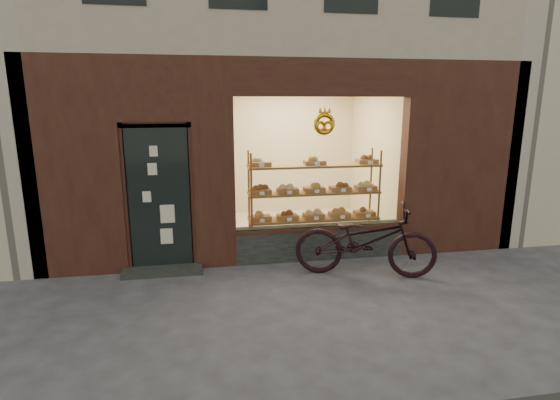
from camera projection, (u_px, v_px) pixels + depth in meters
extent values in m
plane|color=#3A3A3A|center=(330.00, 325.00, 4.96)|extent=(90.00, 90.00, 0.00)
cube|color=black|center=(320.00, 242.00, 7.02)|extent=(2.70, 0.25, 0.55)
cube|color=black|center=(159.00, 198.00, 6.35)|extent=(0.90, 0.04, 2.15)
cube|color=black|center=(163.00, 271.00, 6.43)|extent=(1.15, 0.35, 0.08)
torus|color=#F0A81B|center=(324.00, 124.00, 6.50)|extent=(0.33, 0.07, 0.33)
cube|color=brown|center=(313.00, 247.00, 7.48)|extent=(2.20, 0.45, 0.04)
cube|color=brown|center=(314.00, 218.00, 7.37)|extent=(2.20, 0.45, 0.03)
cube|color=brown|center=(314.00, 192.00, 7.27)|extent=(2.20, 0.45, 0.04)
cube|color=brown|center=(315.00, 166.00, 7.17)|extent=(2.20, 0.45, 0.04)
cylinder|color=brown|center=(252.00, 206.00, 6.93)|extent=(0.04, 0.04, 1.70)
cylinder|color=brown|center=(379.00, 201.00, 7.30)|extent=(0.04, 0.04, 1.70)
cylinder|color=brown|center=(249.00, 201.00, 7.30)|extent=(0.04, 0.04, 1.70)
cylinder|color=brown|center=(370.00, 196.00, 7.67)|extent=(0.04, 0.04, 1.70)
cube|color=olive|center=(261.00, 218.00, 7.20)|extent=(0.34, 0.24, 0.07)
sphere|color=#A37B42|center=(261.00, 213.00, 7.18)|extent=(0.11, 0.11, 0.11)
cube|color=white|center=(262.00, 221.00, 7.02)|extent=(0.07, 0.01, 0.05)
cube|color=olive|center=(287.00, 217.00, 7.28)|extent=(0.34, 0.24, 0.07)
sphere|color=brown|center=(287.00, 212.00, 7.26)|extent=(0.11, 0.11, 0.11)
cube|color=white|center=(290.00, 220.00, 7.10)|extent=(0.07, 0.01, 0.05)
cube|color=olive|center=(314.00, 215.00, 7.35)|extent=(0.34, 0.24, 0.07)
sphere|color=#DEBC82|center=(314.00, 211.00, 7.33)|extent=(0.11, 0.11, 0.11)
cube|color=white|center=(316.00, 218.00, 7.18)|extent=(0.07, 0.01, 0.05)
cube|color=olive|center=(339.00, 214.00, 7.43)|extent=(0.34, 0.24, 0.07)
sphere|color=#A37B42|center=(339.00, 209.00, 7.41)|extent=(0.11, 0.11, 0.11)
cube|color=white|center=(343.00, 217.00, 7.25)|extent=(0.07, 0.01, 0.05)
cube|color=olive|center=(364.00, 213.00, 7.51)|extent=(0.34, 0.24, 0.07)
sphere|color=brown|center=(365.00, 208.00, 7.49)|extent=(0.11, 0.11, 0.11)
cube|color=white|center=(368.00, 216.00, 7.33)|extent=(0.08, 0.01, 0.05)
cube|color=olive|center=(260.00, 191.00, 7.10)|extent=(0.34, 0.24, 0.07)
sphere|color=brown|center=(260.00, 186.00, 7.08)|extent=(0.11, 0.11, 0.11)
cube|color=white|center=(262.00, 194.00, 6.92)|extent=(0.07, 0.01, 0.06)
cube|color=olive|center=(288.00, 190.00, 7.18)|extent=(0.34, 0.24, 0.07)
sphere|color=#DEBC82|center=(288.00, 185.00, 7.16)|extent=(0.11, 0.11, 0.11)
cube|color=white|center=(290.00, 192.00, 7.00)|extent=(0.07, 0.01, 0.06)
cube|color=olive|center=(314.00, 189.00, 7.25)|extent=(0.34, 0.24, 0.07)
sphere|color=#A37B42|center=(314.00, 184.00, 7.23)|extent=(0.11, 0.11, 0.11)
cube|color=white|center=(317.00, 191.00, 7.08)|extent=(0.07, 0.01, 0.06)
cube|color=olive|center=(340.00, 188.00, 7.33)|extent=(0.34, 0.24, 0.07)
sphere|color=brown|center=(340.00, 183.00, 7.31)|extent=(0.11, 0.11, 0.11)
cube|color=white|center=(344.00, 190.00, 7.15)|extent=(0.07, 0.01, 0.06)
cube|color=olive|center=(365.00, 187.00, 7.41)|extent=(0.34, 0.24, 0.07)
sphere|color=#DEBC82|center=(366.00, 182.00, 7.39)|extent=(0.11, 0.11, 0.11)
cube|color=white|center=(370.00, 190.00, 7.23)|extent=(0.08, 0.01, 0.06)
cube|color=olive|center=(260.00, 164.00, 7.00)|extent=(0.34, 0.24, 0.07)
sphere|color=#DEBC82|center=(260.00, 158.00, 6.98)|extent=(0.11, 0.11, 0.11)
cube|color=white|center=(262.00, 165.00, 6.82)|extent=(0.07, 0.01, 0.06)
cube|color=olive|center=(315.00, 162.00, 7.15)|extent=(0.34, 0.24, 0.07)
sphere|color=#A37B42|center=(315.00, 157.00, 7.13)|extent=(0.11, 0.11, 0.11)
cube|color=white|center=(317.00, 164.00, 6.98)|extent=(0.07, 0.01, 0.06)
cube|color=olive|center=(367.00, 161.00, 7.31)|extent=(0.34, 0.24, 0.07)
sphere|color=brown|center=(367.00, 156.00, 7.29)|extent=(0.11, 0.11, 0.11)
cube|color=white|center=(371.00, 163.00, 7.13)|extent=(0.08, 0.01, 0.06)
imported|color=black|center=(365.00, 240.00, 6.28)|extent=(2.13, 1.28, 1.06)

